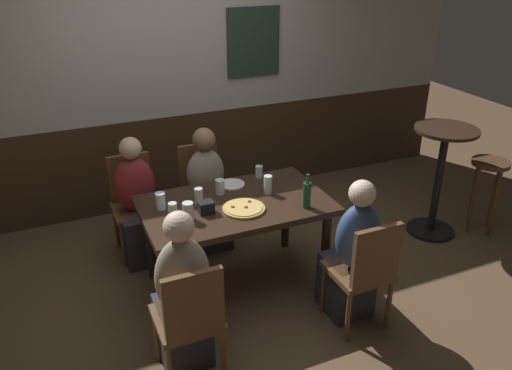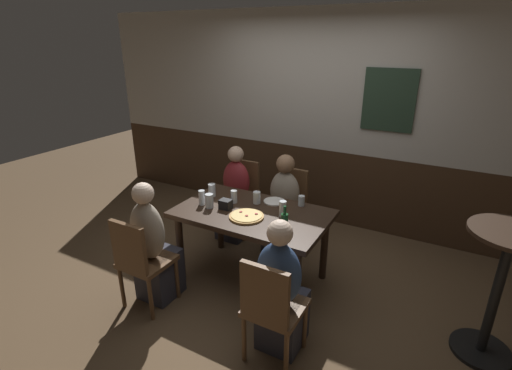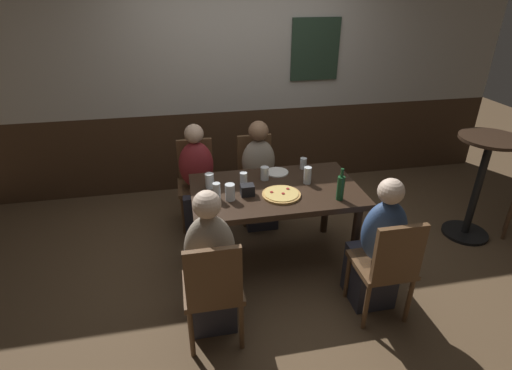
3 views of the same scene
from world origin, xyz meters
name	(u,v)px [view 1 (image 1 of 3)]	position (x,y,z in m)	size (l,w,h in m)	color
ground_plane	(237,282)	(0.00, 0.00, 0.00)	(12.00, 12.00, 0.00)	brown
wall_back	(174,80)	(0.01, 1.65, 1.30)	(6.40, 0.13, 2.60)	#3D2819
dining_table	(235,213)	(0.00, 0.00, 0.65)	(1.42, 0.85, 0.74)	black
chair_mid_far	(202,187)	(0.00, 0.84, 0.50)	(0.40, 0.40, 0.88)	brown
chair_right_near	(365,269)	(0.63, -0.84, 0.50)	(0.40, 0.40, 0.88)	brown
chair_left_near	(190,317)	(-0.63, -0.84, 0.50)	(0.40, 0.40, 0.88)	brown
chair_left_far	(134,199)	(-0.63, 0.84, 0.50)	(0.40, 0.40, 0.88)	brown
person_mid_far	(208,197)	(0.00, 0.68, 0.47)	(0.34, 0.37, 1.10)	#2D2D38
person_right_near	(351,260)	(0.63, -0.68, 0.47)	(0.34, 0.37, 1.12)	#2D2D38
person_left_near	(183,303)	(-0.63, -0.68, 0.49)	(0.34, 0.37, 1.16)	#2D2D38
person_left_far	(138,211)	(-0.63, 0.68, 0.46)	(0.34, 0.37, 1.11)	#2D2D38
pizza	(244,208)	(0.02, -0.13, 0.75)	(0.32, 0.32, 0.03)	tan
tumbler_short	(268,186)	(0.29, 0.04, 0.81)	(0.07, 0.07, 0.15)	silver
highball_clear	(173,213)	(-0.51, -0.10, 0.81)	(0.06, 0.06, 0.15)	silver
beer_glass_tall	(259,172)	(0.35, 0.35, 0.78)	(0.06, 0.06, 0.10)	silver
beer_glass_half	(199,197)	(-0.26, 0.09, 0.79)	(0.06, 0.06, 0.13)	silver
pint_glass_pale	(188,213)	(-0.40, -0.12, 0.80)	(0.08, 0.08, 0.14)	silver
tumbler_water	(220,188)	(-0.05, 0.19, 0.79)	(0.07, 0.07, 0.12)	silver
pint_glass_stout	(161,202)	(-0.54, 0.12, 0.80)	(0.08, 0.08, 0.13)	silver
beer_bottle_green	(307,194)	(0.46, -0.28, 0.85)	(0.06, 0.06, 0.27)	#194723
plate_white_large	(232,184)	(0.08, 0.30, 0.75)	(0.21, 0.21, 0.01)	white
condiment_caddy	(206,207)	(-0.25, -0.07, 0.79)	(0.11, 0.09, 0.09)	black
side_bar_table	(440,173)	(2.01, 0.01, 0.62)	(0.56, 0.56, 1.05)	black
bar_stool	(488,176)	(2.46, -0.14, 0.56)	(0.34, 0.34, 0.72)	#513521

